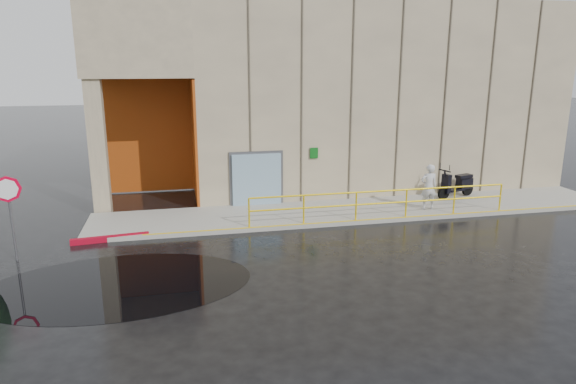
# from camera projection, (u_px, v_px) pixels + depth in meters

# --- Properties ---
(ground) EXTENTS (120.00, 120.00, 0.00)m
(ground) POSITION_uv_depth(u_px,v_px,m) (283.00, 265.00, 14.54)
(ground) COLOR black
(ground) RESTS_ON ground
(sidewalk) EXTENTS (20.00, 3.00, 0.15)m
(sidewalk) POSITION_uv_depth(u_px,v_px,m) (361.00, 210.00, 19.61)
(sidewalk) COLOR #9A968C
(sidewalk) RESTS_ON ground
(building) EXTENTS (20.00, 10.17, 8.00)m
(building) POSITION_uv_depth(u_px,v_px,m) (339.00, 91.00, 24.96)
(building) COLOR gray
(building) RESTS_ON ground
(guardrail) EXTENTS (9.56, 0.06, 1.03)m
(guardrail) POSITION_uv_depth(u_px,v_px,m) (381.00, 204.00, 18.23)
(guardrail) COLOR yellow
(guardrail) RESTS_ON sidewalk
(person) EXTENTS (0.66, 0.47, 1.73)m
(person) POSITION_uv_depth(u_px,v_px,m) (429.00, 187.00, 19.29)
(person) COLOR silver
(person) RESTS_ON sidewalk
(scooter) EXTENTS (1.96, 1.12, 1.48)m
(scooter) POSITION_uv_depth(u_px,v_px,m) (457.00, 177.00, 20.97)
(scooter) COLOR black
(scooter) RESTS_ON sidewalk
(stop_sign) EXTENTS (0.75, 0.18, 2.51)m
(stop_sign) POSITION_uv_depth(u_px,v_px,m) (8.00, 199.00, 14.39)
(stop_sign) COLOR #5A5A5E
(stop_sign) RESTS_ON ground
(red_curb) EXTENTS (2.41, 0.45, 0.18)m
(red_curb) POSITION_uv_depth(u_px,v_px,m) (110.00, 238.00, 16.42)
(red_curb) COLOR #9B061A
(red_curb) RESTS_ON ground
(puddle) EXTENTS (6.90, 4.29, 0.01)m
(puddle) POSITION_uv_depth(u_px,v_px,m) (118.00, 284.00, 13.24)
(puddle) COLOR black
(puddle) RESTS_ON ground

